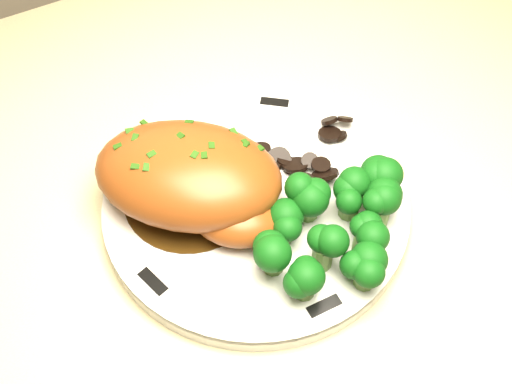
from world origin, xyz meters
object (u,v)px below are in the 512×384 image
counter (183,355)px  plate (256,204)px  chicken_breast (194,179)px  broccoli_florets (334,229)px

counter → plate: counter is taller
chicken_breast → broccoli_florets: size_ratio=1.43×
plate → chicken_breast: 0.07m
counter → plate: size_ratio=7.61×
broccoli_florets → chicken_breast: bearing=130.2°
counter → chicken_breast: size_ratio=10.61×
plate → chicken_breast: chicken_breast is taller
plate → broccoli_florets: size_ratio=2.00×
plate → chicken_breast: (-0.05, 0.02, 0.04)m
broccoli_florets → plate: bearing=114.6°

